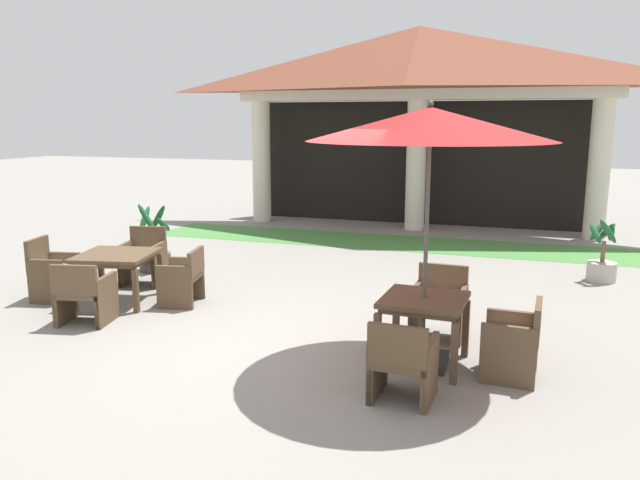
{
  "coord_description": "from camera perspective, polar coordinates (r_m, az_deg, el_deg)",
  "views": [
    {
      "loc": [
        2.45,
        -6.18,
        2.59
      ],
      "look_at": [
        0.0,
        1.2,
        1.07
      ],
      "focal_mm": 34.74,
      "sensor_mm": 36.0,
      "label": 1
    }
  ],
  "objects": [
    {
      "name": "patio_table_near_foreground",
      "position": [
        6.66,
        9.55,
        -6.11
      ],
      "size": [
        0.9,
        0.9,
        0.75
      ],
      "rotation": [
        0.0,
        0.0,
        -0.05
      ],
      "color": "brown",
      "rests_on": "ground"
    },
    {
      "name": "patio_chair_mid_left_west",
      "position": [
        9.79,
        -23.43,
        -2.7
      ],
      "size": [
        0.64,
        0.66,
        0.91
      ],
      "rotation": [
        0.0,
        0.0,
        -1.36
      ],
      "color": "brown",
      "rests_on": "ground"
    },
    {
      "name": "patio_table_mid_left",
      "position": [
        9.3,
        -18.27,
        -1.71
      ],
      "size": [
        1.2,
        1.2,
        0.71
      ],
      "rotation": [
        0.0,
        0.0,
        0.21
      ],
      "color": "brown",
      "rests_on": "ground"
    },
    {
      "name": "lawn_strip",
      "position": [
        13.27,
        7.35,
        -0.25
      ],
      "size": [
        10.91,
        1.73,
        0.01
      ],
      "primitive_type": "cube",
      "color": "#47843D",
      "rests_on": "ground"
    },
    {
      "name": "potted_palm_right_edge",
      "position": [
        11.02,
        24.54,
        -1.88
      ],
      "size": [
        0.5,
        0.52,
        1.06
      ],
      "color": "#B2AD9E",
      "rests_on": "ground"
    },
    {
      "name": "patio_umbrella_near_foreground",
      "position": [
        6.37,
        10.1,
        10.18
      ],
      "size": [
        2.5,
        2.5,
        2.77
      ],
      "color": "#2D2D2D",
      "rests_on": "ground"
    },
    {
      "name": "patio_chair_near_foreground_north",
      "position": [
        7.6,
        10.92,
        -5.84
      ],
      "size": [
        0.64,
        0.58,
        0.85
      ],
      "rotation": [
        0.0,
        0.0,
        -3.19
      ],
      "color": "brown",
      "rests_on": "ground"
    },
    {
      "name": "potted_palm_left_edge",
      "position": [
        11.09,
        -14.98,
        -1.22
      ],
      "size": [
        0.54,
        0.54,
        1.2
      ],
      "color": "#47423D",
      "rests_on": "ground"
    },
    {
      "name": "patio_chair_near_foreground_south",
      "position": [
        5.89,
        7.61,
        -11.06
      ],
      "size": [
        0.59,
        0.58,
        0.8
      ],
      "rotation": [
        0.0,
        0.0,
        -0.05
      ],
      "color": "brown",
      "rests_on": "ground"
    },
    {
      "name": "patio_chair_mid_left_east",
      "position": [
        8.99,
        -12.5,
        -3.36
      ],
      "size": [
        0.62,
        0.69,
        0.8
      ],
      "rotation": [
        0.0,
        0.0,
        -4.51
      ],
      "color": "brown",
      "rests_on": "ground"
    },
    {
      "name": "patio_chair_mid_left_south",
      "position": [
        8.5,
        -20.91,
        -4.63
      ],
      "size": [
        0.72,
        0.68,
        0.82
      ],
      "rotation": [
        0.0,
        0.0,
        0.21
      ],
      "color": "brown",
      "rests_on": "ground"
    },
    {
      "name": "ground_plane",
      "position": [
        7.14,
        -3.12,
        -10.22
      ],
      "size": [
        60.0,
        60.0,
        0.0
      ],
      "primitive_type": "plane",
      "color": "gray"
    },
    {
      "name": "background_pavilion",
      "position": [
        14.89,
        9.14,
        14.69
      ],
      "size": [
        9.11,
        2.57,
        4.66
      ],
      "color": "beige",
      "rests_on": "ground"
    },
    {
      "name": "patio_chair_mid_left_north",
      "position": [
        10.22,
        -15.92,
        -1.62
      ],
      "size": [
        0.71,
        0.69,
        0.89
      ],
      "rotation": [
        0.0,
        0.0,
        -2.93
      ],
      "color": "brown",
      "rests_on": "ground"
    },
    {
      "name": "patio_chair_near_foreground_east",
      "position": [
        6.63,
        17.43,
        -8.87
      ],
      "size": [
        0.57,
        0.6,
        0.81
      ],
      "rotation": [
        0.0,
        0.0,
        1.52
      ],
      "color": "brown",
      "rests_on": "ground"
    }
  ]
}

